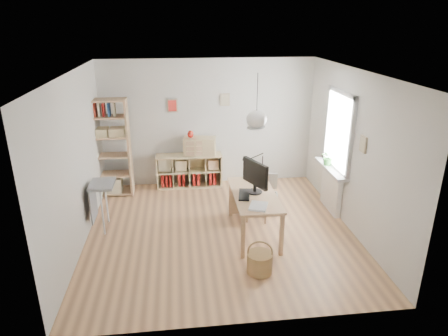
{
  "coord_description": "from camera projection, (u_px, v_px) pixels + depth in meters",
  "views": [
    {
      "loc": [
        -0.66,
        -6.04,
        3.46
      ],
      "look_at": [
        0.1,
        0.3,
        1.05
      ],
      "focal_mm": 32.0,
      "sensor_mm": 36.0,
      "label": 1
    }
  ],
  "objects": [
    {
      "name": "cube_shelf",
      "position": [
        188.0,
        173.0,
        8.68
      ],
      "size": [
        1.4,
        0.38,
        0.72
      ],
      "color": "beige",
      "rests_on": "ground"
    },
    {
      "name": "room_shell",
      "position": [
        257.0,
        119.0,
        6.12
      ],
      "size": [
        4.5,
        4.5,
        4.5
      ],
      "color": "silver",
      "rests_on": "ground"
    },
    {
      "name": "keyboard",
      "position": [
        244.0,
        195.0,
        6.49
      ],
      "size": [
        0.25,
        0.48,
        0.02
      ],
      "primitive_type": "cube",
      "rotation": [
        0.0,
        0.0,
        -0.18
      ],
      "color": "black",
      "rests_on": "desk"
    },
    {
      "name": "monitor",
      "position": [
        255.0,
        175.0,
        6.5
      ],
      "size": [
        0.31,
        0.59,
        0.55
      ],
      "rotation": [
        0.0,
        0.0,
        0.43
      ],
      "color": "black",
      "rests_on": "desk"
    },
    {
      "name": "windowsill",
      "position": [
        331.0,
        169.0,
        7.41
      ],
      "size": [
        0.22,
        1.2,
        0.06
      ],
      "primitive_type": "cube",
      "color": "silver",
      "rests_on": "radiator"
    },
    {
      "name": "storage_chest",
      "position": [
        261.0,
        199.0,
        7.61
      ],
      "size": [
        0.76,
        0.82,
        0.66
      ],
      "rotation": [
        0.0,
        0.0,
        -0.21
      ],
      "color": "#B0B0AC",
      "rests_on": "ground"
    },
    {
      "name": "tall_bookshelf",
      "position": [
        109.0,
        144.0,
        7.97
      ],
      "size": [
        0.8,
        0.38,
        2.0
      ],
      "color": "tan",
      "rests_on": "ground"
    },
    {
      "name": "paper_tray",
      "position": [
        258.0,
        206.0,
        6.09
      ],
      "size": [
        0.35,
        0.39,
        0.03
      ],
      "primitive_type": "cube",
      "rotation": [
        0.0,
        0.0,
        -0.35
      ],
      "color": "silver",
      "rests_on": "desk"
    },
    {
      "name": "ground",
      "position": [
        220.0,
        231.0,
        6.91
      ],
      "size": [
        4.5,
        4.5,
        0.0
      ],
      "primitive_type": "plane",
      "color": "tan",
      "rests_on": "ground"
    },
    {
      "name": "task_lamp",
      "position": [
        252.0,
        164.0,
        7.04
      ],
      "size": [
        0.41,
        0.15,
        0.44
      ],
      "color": "black",
      "rests_on": "desk"
    },
    {
      "name": "drawer_chest",
      "position": [
        200.0,
        146.0,
        8.46
      ],
      "size": [
        0.71,
        0.41,
        0.38
      ],
      "primitive_type": "cube",
      "rotation": [
        0.0,
        0.0,
        -0.17
      ],
      "color": "beige",
      "rests_on": "cube_shelf"
    },
    {
      "name": "desk",
      "position": [
        254.0,
        199.0,
        6.6
      ],
      "size": [
        0.7,
        1.5,
        0.75
      ],
      "color": "tan",
      "rests_on": "ground"
    },
    {
      "name": "potted_plant",
      "position": [
        328.0,
        157.0,
        7.47
      ],
      "size": [
        0.34,
        0.32,
        0.3
      ],
      "primitive_type": "imported",
      "rotation": [
        0.0,
        0.0,
        0.4
      ],
      "color": "#2A6A28",
      "rests_on": "windowsill"
    },
    {
      "name": "yarn_ball",
      "position": [
        256.0,
        176.0,
        7.07
      ],
      "size": [
        0.15,
        0.15,
        0.15
      ],
      "primitive_type": "sphere",
      "color": "#450915",
      "rests_on": "desk"
    },
    {
      "name": "radiator",
      "position": [
        331.0,
        190.0,
        7.57
      ],
      "size": [
        0.1,
        0.8,
        0.8
      ],
      "primitive_type": "cube",
      "color": "white",
      "rests_on": "ground"
    },
    {
      "name": "red_vase",
      "position": [
        190.0,
        134.0,
        8.34
      ],
      "size": [
        0.13,
        0.13,
        0.16
      ],
      "primitive_type": "ellipsoid",
      "color": "#9F150D",
      "rests_on": "drawer_chest"
    },
    {
      "name": "side_table",
      "position": [
        99.0,
        193.0,
        6.77
      ],
      "size": [
        0.4,
        0.55,
        0.85
      ],
      "color": "gray",
      "rests_on": "ground"
    },
    {
      "name": "chair",
      "position": [
        257.0,
        195.0,
        7.23
      ],
      "size": [
        0.47,
        0.47,
        0.78
      ],
      "rotation": [
        0.0,
        0.0,
        -0.25
      ],
      "color": "gray",
      "rests_on": "ground"
    },
    {
      "name": "window_unit",
      "position": [
        339.0,
        131.0,
        7.17
      ],
      "size": [
        0.07,
        1.16,
        1.46
      ],
      "color": "white",
      "rests_on": "ground"
    },
    {
      "name": "wicker_basket",
      "position": [
        260.0,
        262.0,
        5.74
      ],
      "size": [
        0.37,
        0.37,
        0.51
      ],
      "rotation": [
        0.0,
        0.0,
        -0.21
      ],
      "color": "olive",
      "rests_on": "ground"
    }
  ]
}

